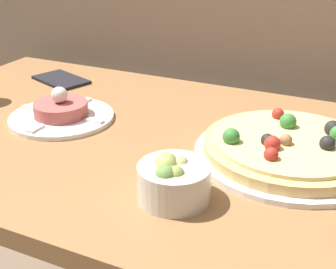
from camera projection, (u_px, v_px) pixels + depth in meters
dining_table at (188, 188)px, 0.95m from camera, size 1.43×0.72×0.74m
pizza_plate at (290, 148)px, 0.86m from camera, size 0.35×0.35×0.06m
tartare_plate at (61, 113)px, 1.02m from camera, size 0.23×0.23×0.07m
small_bowl at (173, 180)px, 0.72m from camera, size 0.11×0.11×0.07m
napkin at (61, 80)px, 1.26m from camera, size 0.17×0.14×0.01m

